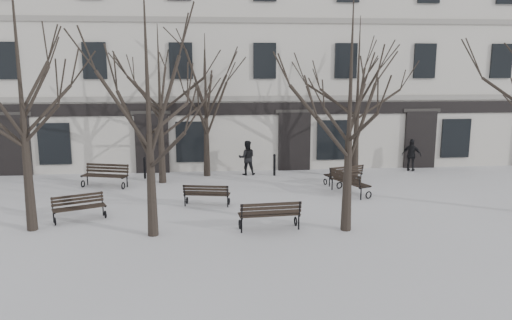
{
  "coord_description": "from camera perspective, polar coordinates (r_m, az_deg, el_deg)",
  "views": [
    {
      "loc": [
        -0.67,
        -16.39,
        5.18
      ],
      "look_at": [
        1.12,
        3.0,
        1.48
      ],
      "focal_mm": 35.0,
      "sensor_mm": 36.0,
      "label": 1
    }
  ],
  "objects": [
    {
      "name": "bench_0",
      "position": [
        18.02,
        -19.58,
        -5.04
      ],
      "size": [
        1.79,
        1.24,
        0.86
      ],
      "rotation": [
        0.0,
        0.0,
        0.41
      ],
      "color": "black",
      "rests_on": "ground"
    },
    {
      "name": "bench_2",
      "position": [
        15.96,
        1.57,
        -6.17
      ],
      "size": [
        2.0,
        0.87,
        0.98
      ],
      "rotation": [
        0.0,
        0.0,
        3.22
      ],
      "color": "black",
      "rests_on": "ground"
    },
    {
      "name": "ground",
      "position": [
        17.2,
        -2.83,
        -6.79
      ],
      "size": [
        100.0,
        100.0,
        0.0
      ],
      "primitive_type": "plane",
      "color": "silver",
      "rests_on": "ground"
    },
    {
      "name": "bollard_b",
      "position": [
        23.75,
        2.12,
        -0.46
      ],
      "size": [
        0.14,
        0.14,
        1.05
      ],
      "color": "black",
      "rests_on": "ground"
    },
    {
      "name": "tree_2",
      "position": [
        15.54,
        10.76,
        8.21
      ],
      "size": [
        5.09,
        5.09,
        7.27
      ],
      "color": "black",
      "rests_on": "ground"
    },
    {
      "name": "building",
      "position": [
        29.35,
        -4.06,
        11.39
      ],
      "size": [
        40.4,
        10.2,
        11.4
      ],
      "color": "beige",
      "rests_on": "ground"
    },
    {
      "name": "pedestrian_b",
      "position": [
        24.04,
        -1.04,
        -1.69
      ],
      "size": [
        0.81,
        0.64,
        1.66
      ],
      "primitive_type": "imported",
      "rotation": [
        0.0,
        0.0,
        3.15
      ],
      "color": "black",
      "rests_on": "ground"
    },
    {
      "name": "bench_4",
      "position": [
        22.38,
        10.04,
        -1.55
      ],
      "size": [
        1.82,
        1.14,
        0.87
      ],
      "rotation": [
        0.0,
        0.0,
        3.47
      ],
      "color": "black",
      "rests_on": "ground"
    },
    {
      "name": "bench_5",
      "position": [
        20.64,
        10.55,
        -2.45
      ],
      "size": [
        1.4,
        2.04,
        0.98
      ],
      "rotation": [
        0.0,
        0.0,
        1.98
      ],
      "color": "black",
      "rests_on": "ground"
    },
    {
      "name": "tree_5",
      "position": [
        23.41,
        -5.79,
        8.14
      ],
      "size": [
        4.63,
        4.63,
        6.62
      ],
      "color": "black",
      "rests_on": "ground"
    },
    {
      "name": "tree_0",
      "position": [
        16.86,
        -25.56,
        10.26
      ],
      "size": [
        5.98,
        5.98,
        8.54
      ],
      "color": "black",
      "rests_on": "ground"
    },
    {
      "name": "pedestrian_c",
      "position": [
        26.06,
        17.26,
        -1.2
      ],
      "size": [
        1.0,
        0.86,
        1.61
      ],
      "primitive_type": "imported",
      "rotation": [
        0.0,
        0.0,
        2.54
      ],
      "color": "black",
      "rests_on": "ground"
    },
    {
      "name": "tree_4",
      "position": [
        22.26,
        -10.99,
        8.37
      ],
      "size": [
        4.85,
        4.85,
        6.93
      ],
      "color": "black",
      "rests_on": "ground"
    },
    {
      "name": "tree_1",
      "position": [
        15.11,
        -12.33,
        8.79
      ],
      "size": [
        5.29,
        5.29,
        7.56
      ],
      "color": "black",
      "rests_on": "ground"
    },
    {
      "name": "bollard_a",
      "position": [
        23.66,
        -12.61,
        -0.81
      ],
      "size": [
        0.13,
        0.13,
        1.02
      ],
      "color": "black",
      "rests_on": "ground"
    },
    {
      "name": "tree_6",
      "position": [
        23.39,
        11.6,
        9.11
      ],
      "size": [
        5.15,
        5.15,
        7.35
      ],
      "color": "black",
      "rests_on": "ground"
    },
    {
      "name": "bench_3",
      "position": [
        22.51,
        -16.84,
        -1.61
      ],
      "size": [
        2.06,
        1.21,
        0.99
      ],
      "rotation": [
        0.0,
        0.0,
        -0.27
      ],
      "color": "black",
      "rests_on": "ground"
    },
    {
      "name": "bench_1",
      "position": [
        18.74,
        -5.66,
        -3.87
      ],
      "size": [
        1.78,
        0.91,
        0.86
      ],
      "rotation": [
        0.0,
        0.0,
        2.96
      ],
      "color": "black",
      "rests_on": "ground"
    }
  ]
}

